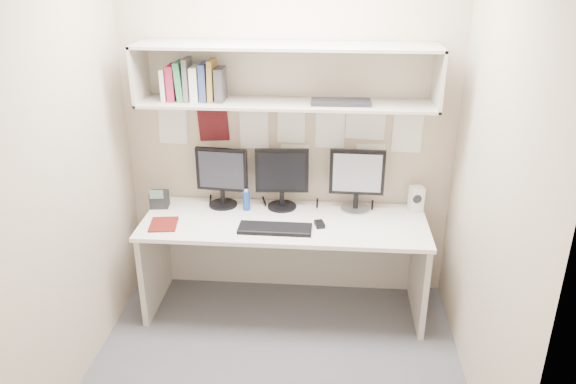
# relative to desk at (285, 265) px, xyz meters

# --- Properties ---
(floor) EXTENTS (2.40, 2.00, 0.01)m
(floor) POSITION_rel_desk_xyz_m (0.00, -0.65, -0.37)
(floor) COLOR #4B4B50
(floor) RESTS_ON ground
(wall_back) EXTENTS (2.40, 0.02, 2.60)m
(wall_back) POSITION_rel_desk_xyz_m (0.00, 0.35, 0.93)
(wall_back) COLOR tan
(wall_back) RESTS_ON ground
(wall_front) EXTENTS (2.40, 0.02, 2.60)m
(wall_front) POSITION_rel_desk_xyz_m (0.00, -1.65, 0.93)
(wall_front) COLOR tan
(wall_front) RESTS_ON ground
(wall_left) EXTENTS (0.02, 2.00, 2.60)m
(wall_left) POSITION_rel_desk_xyz_m (-1.20, -0.65, 0.93)
(wall_left) COLOR tan
(wall_left) RESTS_ON ground
(wall_right) EXTENTS (0.02, 2.00, 2.60)m
(wall_right) POSITION_rel_desk_xyz_m (1.20, -0.65, 0.93)
(wall_right) COLOR tan
(wall_right) RESTS_ON ground
(desk) EXTENTS (2.00, 0.70, 0.73)m
(desk) POSITION_rel_desk_xyz_m (0.00, 0.00, 0.00)
(desk) COLOR white
(desk) RESTS_ON floor
(overhead_hutch) EXTENTS (2.00, 0.38, 0.40)m
(overhead_hutch) POSITION_rel_desk_xyz_m (0.00, 0.21, 1.35)
(overhead_hutch) COLOR #BEB5A5
(overhead_hutch) RESTS_ON wall_back
(pinned_papers) EXTENTS (1.92, 0.01, 0.48)m
(pinned_papers) POSITION_rel_desk_xyz_m (0.00, 0.34, 0.88)
(pinned_papers) COLOR white
(pinned_papers) RESTS_ON wall_back
(monitor_left) EXTENTS (0.38, 0.21, 0.44)m
(monitor_left) POSITION_rel_desk_xyz_m (-0.48, 0.22, 0.61)
(monitor_left) COLOR black
(monitor_left) RESTS_ON desk
(monitor_center) EXTENTS (0.39, 0.21, 0.45)m
(monitor_center) POSITION_rel_desk_xyz_m (-0.04, 0.22, 0.61)
(monitor_center) COLOR black
(monitor_center) RESTS_ON desk
(monitor_right) EXTENTS (0.39, 0.22, 0.46)m
(monitor_right) POSITION_rel_desk_xyz_m (0.50, 0.22, 0.61)
(monitor_right) COLOR #A5A5AA
(monitor_right) RESTS_ON desk
(keyboard) EXTENTS (0.50, 0.18, 0.02)m
(keyboard) POSITION_rel_desk_xyz_m (-0.05, -0.16, 0.38)
(keyboard) COLOR black
(keyboard) RESTS_ON desk
(mouse) EXTENTS (0.08, 0.11, 0.03)m
(mouse) POSITION_rel_desk_xyz_m (0.25, -0.08, 0.38)
(mouse) COLOR black
(mouse) RESTS_ON desk
(speaker) EXTENTS (0.11, 0.11, 0.19)m
(speaker) POSITION_rel_desk_xyz_m (0.94, 0.24, 0.46)
(speaker) COLOR silver
(speaker) RESTS_ON desk
(blue_bottle) EXTENTS (0.05, 0.05, 0.16)m
(blue_bottle) POSITION_rel_desk_xyz_m (-0.29, 0.15, 0.44)
(blue_bottle) COLOR #153994
(blue_bottle) RESTS_ON desk
(maroon_notebook) EXTENTS (0.21, 0.25, 0.01)m
(maroon_notebook) POSITION_rel_desk_xyz_m (-0.83, -0.15, 0.37)
(maroon_notebook) COLOR #5F1410
(maroon_notebook) RESTS_ON desk
(desk_phone) EXTENTS (0.14, 0.13, 0.16)m
(desk_phone) POSITION_rel_desk_xyz_m (-0.94, 0.15, 0.43)
(desk_phone) COLOR black
(desk_phone) RESTS_ON desk
(book_stack) EXTENTS (0.42, 0.17, 0.28)m
(book_stack) POSITION_rel_desk_xyz_m (-0.62, 0.16, 1.30)
(book_stack) COLOR silver
(book_stack) RESTS_ON overhead_hutch
(hutch_tray) EXTENTS (0.40, 0.16, 0.03)m
(hutch_tray) POSITION_rel_desk_xyz_m (0.37, 0.12, 1.19)
(hutch_tray) COLOR black
(hutch_tray) RESTS_ON overhead_hutch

